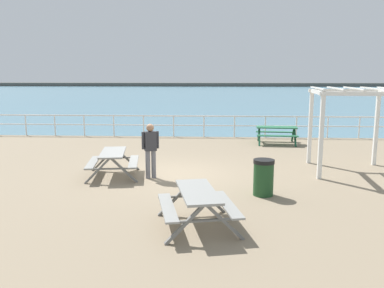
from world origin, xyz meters
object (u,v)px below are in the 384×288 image
object	(u,v)px
picnic_table_mid_centre	(277,131)
visitor	(150,147)
picnic_table_near_right	(113,158)
litter_bin	(263,177)
lattice_pergola	(352,110)
picnic_table_near_left	(198,199)

from	to	relation	value
picnic_table_mid_centre	visitor	world-z (taller)	visitor
picnic_table_near_right	visitor	size ratio (longest dim) A/B	1.21
litter_bin	picnic_table_near_right	bearing A→B (deg)	158.50
picnic_table_mid_centre	lattice_pergola	size ratio (longest dim) A/B	0.69
picnic_table_near_right	visitor	bearing A→B (deg)	-106.00
picnic_table_near_left	lattice_pergola	world-z (taller)	lattice_pergola
visitor	litter_bin	world-z (taller)	visitor
visitor	picnic_table_near_right	bearing A→B (deg)	60.17
picnic_table_near_left	lattice_pergola	xyz separation A→B (m)	(4.69, 5.08, 1.41)
picnic_table_near_left	lattice_pergola	distance (m)	7.06
visitor	lattice_pergola	bearing A→B (deg)	-101.72
picnic_table_mid_centre	picnic_table_near_left	bearing A→B (deg)	-102.86
lattice_pergola	litter_bin	bearing A→B (deg)	-132.85
picnic_table_near_left	litter_bin	size ratio (longest dim) A/B	2.19
picnic_table_near_right	lattice_pergola	distance (m)	7.68
picnic_table_near_right	picnic_table_mid_centre	bearing A→B (deg)	-52.22
picnic_table_near_right	litter_bin	xyz separation A→B (m)	(4.39, -1.73, -0.10)
picnic_table_near_left	litter_bin	xyz separation A→B (m)	(1.61, 2.28, -0.10)
picnic_table_near_left	picnic_table_near_right	xyz separation A→B (m)	(-2.78, 4.01, 0.00)
picnic_table_near_right	litter_bin	world-z (taller)	litter_bin
visitor	picnic_table_near_left	bearing A→B (deg)	179.64
picnic_table_near_left	lattice_pergola	bearing A→B (deg)	-55.08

